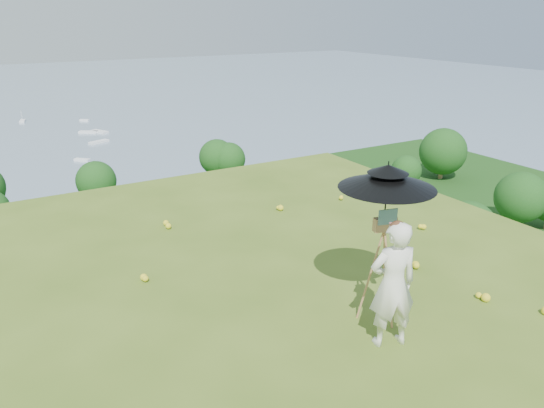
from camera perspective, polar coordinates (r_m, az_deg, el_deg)
ground at (r=7.71m, az=-5.77°, el=-12.49°), size 14.00×14.00×0.00m
shoreline_tier at (r=90.39m, az=-25.71°, el=-8.55°), size 170.00×28.00×8.00m
slope_trees at (r=45.28m, az=-24.30°, el=-6.94°), size 110.00×50.00×6.00m
harbor_town at (r=87.70m, az=-26.34°, el=-4.79°), size 110.00×22.00×5.00m
wildflowers at (r=7.87m, az=-6.57°, el=-11.26°), size 10.00×10.50×0.12m
painter at (r=6.97m, az=12.86°, el=-8.45°), size 0.72×0.58×1.73m
field_easel at (r=7.50m, az=11.72°, el=-6.43°), size 0.77×0.77×1.68m
sun_umbrella at (r=7.15m, az=12.18°, el=0.94°), size 1.63×1.63×0.93m
painter_cap at (r=6.62m, az=13.40°, el=-2.21°), size 0.25×0.28×0.10m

